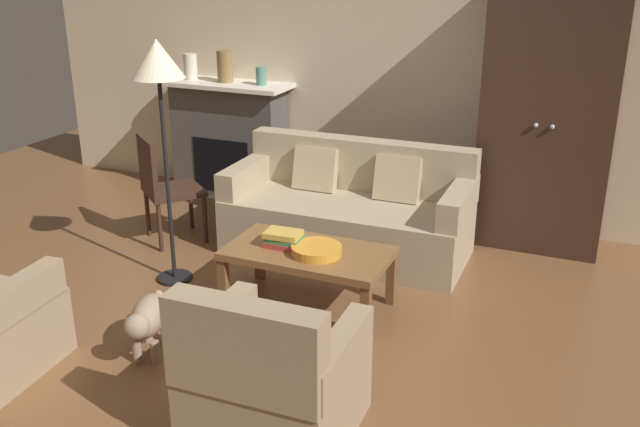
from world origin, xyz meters
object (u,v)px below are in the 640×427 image
Objects in this scene: couch at (349,213)px; floor_lamp at (159,74)px; book_stack at (284,239)px; side_chair_wooden at (163,183)px; fruit_bowl at (316,250)px; mantel_vase_bronze at (225,66)px; mantel_vase_cream at (190,66)px; fireplace at (229,138)px; mantel_vase_jade at (261,76)px; coffee_table at (308,257)px; armchair_near_right at (272,383)px; armoire at (548,119)px; dog at (148,319)px.

couch is 1.10× the size of floor_lamp.
couch is 1.03m from book_stack.
floor_lamp is at bearing -134.18° from couch.
side_chair_wooden is at bearing 157.10° from book_stack.
fruit_bowl is 1.31× the size of book_stack.
side_chair_wooden is (0.11, -1.25, -0.75)m from mantel_vase_bronze.
mantel_vase_cream is at bearing 117.63° from floor_lamp.
fireplace is 2.58m from fruit_bowl.
fireplace is 3.75× the size of fruit_bowl.
floor_lamp is at bearing 178.50° from fruit_bowl.
mantel_vase_jade is 1.88m from floor_lamp.
couch is at bearing -22.73° from mantel_vase_cream.
floor_lamp reaches higher than fireplace.
coffee_table is 4.29× the size of book_stack.
mantel_vase_bronze reaches higher than mantel_vase_jade.
fruit_bowl is 1.76m from side_chair_wooden.
armchair_near_right is 2.75m from side_chair_wooden.
mantel_vase_bronze is at bearing 180.00° from mantel_vase_jade.
book_stack reaches higher than coffee_table.
mantel_vase_jade reaches higher than coffee_table.
fireplace is 0.65× the size of couch.
mantel_vase_bronze reaches higher than side_chair_wooden.
armoire is 2.25m from fruit_bowl.
armoire is at bearing -1.51° from fireplace.
mantel_vase_bronze reaches higher than coffee_table.
book_stack is at bearing 113.56° from armchair_near_right.
couch is at bearing 45.82° from floor_lamp.
coffee_table is 2.39m from mantel_vase_jade.
armchair_near_right is at bearing -41.70° from floor_lamp.
fireplace is at bearing 90.00° from mantel_vase_bronze.
fruit_bowl reaches higher than dog.
fruit_bowl is 2.94m from mantel_vase_cream.
fireplace is 1.80m from couch.
armoire is 8.16× the size of book_stack.
armchair_near_right is (2.07, -3.17, -0.95)m from mantel_vase_bronze.
armchair_near_right is (0.50, -2.35, -0.00)m from couch.
book_stack is (-0.09, -1.01, 0.16)m from couch.
couch is at bearing 85.19° from book_stack.
mantel_vase_jade is at bearing 118.12° from armchair_near_right.
mantel_vase_cream is 0.83× the size of mantel_vase_bronze.
side_chair_wooden is (-2.84, -1.19, -0.54)m from armoire.
mantel_vase_jade reaches higher than armchair_near_right.
dog is at bearing -69.42° from mantel_vase_bronze.
fruit_bowl is (1.75, -1.89, -0.12)m from fireplace.
armoire reaches higher than floor_lamp.
coffee_table is 2.88m from mantel_vase_cream.
armoire is 2.29m from coffee_table.
coffee_table is (1.67, -1.85, -0.20)m from fireplace.
armoire reaches higher than side_chair_wooden.
fruit_bowl is at bearing 52.01° from dog.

